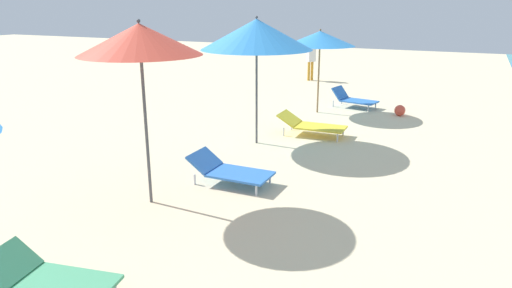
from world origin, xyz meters
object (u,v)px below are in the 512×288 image
(umbrella_fifth, at_px, (257,34))
(umbrella_farthest, at_px, (320,39))
(lounger_fourth_shoreside, at_px, (230,170))
(lounger_farthest_shoreside, at_px, (353,99))
(lounger_third_shoreside, at_px, (47,280))
(lounger_fifth_shoreside, at_px, (311,125))
(person_walking_near, at_px, (311,57))
(umbrella_fourth, at_px, (140,40))
(beach_ball, at_px, (400,110))

(umbrella_fifth, xyz_separation_m, umbrella_farthest, (0.29, 3.64, -0.32))
(lounger_fourth_shoreside, height_order, lounger_farthest_shoreside, lounger_farthest_shoreside)
(lounger_third_shoreside, distance_m, umbrella_fifth, 6.81)
(umbrella_fifth, height_order, umbrella_farthest, umbrella_fifth)
(lounger_fourth_shoreside, xyz_separation_m, umbrella_farthest, (-0.35, 6.16, 1.91))
(lounger_fifth_shoreside, xyz_separation_m, lounger_farthest_shoreside, (0.15, 3.63, -0.00))
(lounger_fourth_shoreside, bearing_deg, person_walking_near, 101.21)
(lounger_third_shoreside, distance_m, lounger_fifth_shoreside, 7.59)
(lounger_fourth_shoreside, bearing_deg, lounger_fifth_shoreside, 84.66)
(umbrella_fourth, distance_m, lounger_farthest_shoreside, 8.97)
(umbrella_fourth, height_order, lounger_farthest_shoreside, umbrella_fourth)
(umbrella_farthest, relative_size, beach_ball, 7.71)
(umbrella_fourth, height_order, person_walking_near, umbrella_fourth)
(lounger_farthest_shoreside, bearing_deg, umbrella_farthest, -113.88)
(person_walking_near, bearing_deg, lounger_fourth_shoreside, -44.90)
(umbrella_fourth, bearing_deg, lounger_fifth_shoreside, 77.70)
(lounger_farthest_shoreside, bearing_deg, umbrella_fifth, -91.86)
(lounger_fourth_shoreside, height_order, person_walking_near, person_walking_near)
(lounger_third_shoreside, height_order, person_walking_near, person_walking_near)
(umbrella_fifth, xyz_separation_m, lounger_fifth_shoreside, (0.94, 1.16, -2.21))
(lounger_fifth_shoreside, bearing_deg, umbrella_fifth, -131.38)
(lounger_fourth_shoreside, distance_m, lounger_fifth_shoreside, 3.69)
(lounger_third_shoreside, distance_m, lounger_fourth_shoreside, 3.91)
(lounger_fifth_shoreside, bearing_deg, lounger_farthest_shoreside, 85.46)
(umbrella_farthest, bearing_deg, lounger_third_shoreside, -88.70)
(person_walking_near, xyz_separation_m, beach_ball, (4.45, -5.02, -0.80))
(lounger_fourth_shoreside, xyz_separation_m, lounger_fifth_shoreside, (0.29, 3.68, 0.01))
(lounger_fifth_shoreside, distance_m, person_walking_near, 8.60)
(person_walking_near, bearing_deg, umbrella_fourth, -49.38)
(umbrella_fifth, bearing_deg, lounger_fifth_shoreside, 50.81)
(lounger_third_shoreside, distance_m, beach_ball, 10.87)
(lounger_farthest_shoreside, bearing_deg, lounger_fifth_shoreside, -81.37)
(umbrella_fourth, xyz_separation_m, umbrella_farthest, (0.43, 7.43, -0.45))
(lounger_fourth_shoreside, relative_size, umbrella_fifth, 0.52)
(lounger_fourth_shoreside, relative_size, lounger_farthest_shoreside, 1.03)
(umbrella_farthest, distance_m, person_walking_near, 6.14)
(umbrella_farthest, xyz_separation_m, beach_ball, (2.30, 0.60, -2.00))
(umbrella_fourth, relative_size, beach_ball, 9.23)
(umbrella_fifth, xyz_separation_m, lounger_farthest_shoreside, (1.09, 4.79, -2.21))
(umbrella_fourth, xyz_separation_m, person_walking_near, (-1.72, 13.05, -1.66))
(lounger_third_shoreside, height_order, lounger_fifth_shoreside, lounger_third_shoreside)
(person_walking_near, relative_size, beach_ball, 5.04)
(umbrella_farthest, xyz_separation_m, lounger_farthest_shoreside, (0.80, 1.14, -1.89))
(lounger_farthest_shoreside, height_order, beach_ball, lounger_farthest_shoreside)
(lounger_third_shoreside, xyz_separation_m, umbrella_fourth, (-0.66, 2.64, 2.35))
(person_walking_near, bearing_deg, umbrella_farthest, -35.97)
(lounger_fifth_shoreside, bearing_deg, umbrella_fourth, -104.48)
(lounger_fourth_shoreside, relative_size, umbrella_farthest, 0.61)
(umbrella_fifth, bearing_deg, lounger_fourth_shoreside, -75.57)
(umbrella_fourth, bearing_deg, lounger_farthest_shoreside, 81.86)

